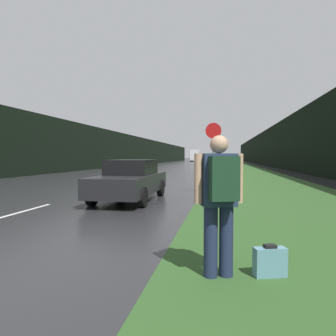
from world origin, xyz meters
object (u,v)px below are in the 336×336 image
object	(u,v)px
hitchhiker_with_backpack	(220,197)
suitcase	(270,262)
car_passing_near	(131,180)
delivery_truck	(195,155)
stop_sign	(213,152)

from	to	relation	value
hitchhiker_with_backpack	suitcase	distance (m)	1.06
hitchhiker_with_backpack	car_passing_near	xyz separation A→B (m)	(-3.14, 6.33, -0.32)
hitchhiker_with_backpack	delivery_truck	bearing A→B (deg)	77.81
car_passing_near	stop_sign	bearing A→B (deg)	-143.23
car_passing_near	hitchhiker_with_backpack	bearing A→B (deg)	116.39
suitcase	delivery_truck	world-z (taller)	delivery_truck
suitcase	car_passing_near	xyz separation A→B (m)	(-3.77, 6.19, 0.51)
car_passing_near	suitcase	bearing A→B (deg)	121.38
suitcase	car_passing_near	bearing A→B (deg)	103.91
hitchhiker_with_backpack	car_passing_near	bearing A→B (deg)	98.92
hitchhiker_with_backpack	stop_sign	bearing A→B (deg)	74.76
stop_sign	hitchhiker_with_backpack	size ratio (longest dim) A/B	1.60
stop_sign	delivery_truck	world-z (taller)	delivery_truck
delivery_truck	hitchhiker_with_backpack	bearing A→B (deg)	-84.73
stop_sign	suitcase	xyz separation A→B (m)	(0.96, -8.29, -1.54)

